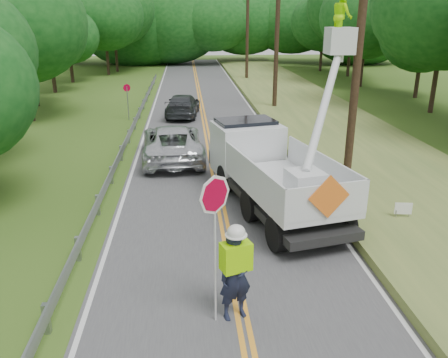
{
  "coord_description": "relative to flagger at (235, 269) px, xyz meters",
  "views": [
    {
      "loc": [
        -1.09,
        -7.17,
        6.27
      ],
      "look_at": [
        0.0,
        6.0,
        1.5
      ],
      "focal_mm": 36.63,
      "sensor_mm": 36.0,
      "label": 1
    }
  ],
  "objects": [
    {
      "name": "treeline_right",
      "position": [
        15.91,
        25.29,
        4.94
      ],
      "size": [
        10.41,
        53.38,
        11.32
      ],
      "color": "#332319",
      "rests_on": "ground"
    },
    {
      "name": "utility_poles",
      "position": [
        5.16,
        15.81,
        4.07
      ],
      "size": [
        1.6,
        43.3,
        10.0
      ],
      "color": "black",
      "rests_on": "ground"
    },
    {
      "name": "suv_silver",
      "position": [
        -1.61,
        11.79,
        -0.39
      ],
      "size": [
        2.94,
        5.81,
        1.58
      ],
      "primitive_type": "imported",
      "rotation": [
        0.0,
        0.0,
        3.2
      ],
      "color": "silver",
      "rests_on": "road"
    },
    {
      "name": "bucket_truck",
      "position": [
        1.88,
        6.81,
        0.39
      ],
      "size": [
        4.97,
        7.6,
        7.04
      ],
      "color": "black",
      "rests_on": "road"
    },
    {
      "name": "road",
      "position": [
        0.16,
        12.8,
        -1.19
      ],
      "size": [
        7.2,
        96.0,
        0.03
      ],
      "color": "#454547",
      "rests_on": "ground"
    },
    {
      "name": "suv_darkgrey",
      "position": [
        -1.17,
        21.26,
        -0.48
      ],
      "size": [
        2.44,
        4.99,
        1.4
      ],
      "primitive_type": "imported",
      "rotation": [
        0.0,
        0.0,
        3.04
      ],
      "color": "#323539",
      "rests_on": "road"
    },
    {
      "name": "ground",
      "position": [
        0.16,
        -1.2,
        -1.2
      ],
      "size": [
        140.0,
        140.0,
        0.0
      ],
      "primitive_type": "plane",
      "color": "#385819",
      "rests_on": "ground"
    },
    {
      "name": "treeline_horizon",
      "position": [
        0.88,
        54.91,
        4.3
      ],
      "size": [
        56.57,
        14.12,
        12.05
      ],
      "color": "#0E4413",
      "rests_on": "ground"
    },
    {
      "name": "guardrail",
      "position": [
        -3.86,
        13.7,
        -0.65
      ],
      "size": [
        0.18,
        48.0,
        0.77
      ],
      "color": "gray",
      "rests_on": "ground"
    },
    {
      "name": "yard_sign",
      "position": [
        5.71,
        4.16,
        -0.65
      ],
      "size": [
        0.53,
        0.11,
        0.77
      ],
      "color": "white",
      "rests_on": "ground"
    },
    {
      "name": "flagger",
      "position": [
        0.0,
        0.0,
        0.0
      ],
      "size": [
        1.19,
        0.74,
        3.34
      ],
      "color": "#191E33",
      "rests_on": "road"
    },
    {
      "name": "stop_sign_permanent",
      "position": [
        -4.58,
        20.42,
        0.26
      ],
      "size": [
        0.44,
        0.22,
        2.25
      ],
      "color": "gray",
      "rests_on": "ground"
    },
    {
      "name": "treeline_left",
      "position": [
        -10.06,
        28.9,
        4.47
      ],
      "size": [
        10.94,
        56.44,
        11.0
      ],
      "color": "#332319",
      "rests_on": "ground"
    },
    {
      "name": "tall_grass_verge",
      "position": [
        7.26,
        12.8,
        -1.05
      ],
      "size": [
        7.0,
        96.0,
        0.3
      ],
      "primitive_type": "cube",
      "color": "#536A33",
      "rests_on": "ground"
    }
  ]
}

